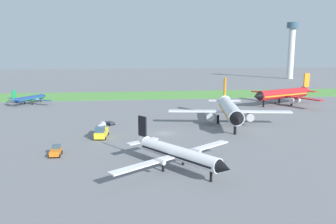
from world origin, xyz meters
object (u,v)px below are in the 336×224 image
(baggage_cart_near_gate, at_px, (110,123))
(airplane_taxiing_turboprop, at_px, (29,98))
(pushback_tug_midfield, at_px, (56,151))
(airplane_parked_jet_far, at_px, (284,94))
(airplane_midfield_jet, at_px, (230,109))
(airplane_foreground_turboprop, at_px, (176,153))
(fuel_truck_by_runway, at_px, (101,131))
(control_tower, at_px, (291,46))

(baggage_cart_near_gate, bearing_deg, airplane_taxiing_turboprop, 177.24)
(pushback_tug_midfield, bearing_deg, airplane_parked_jet_far, -53.95)
(airplane_midfield_jet, height_order, pushback_tug_midfield, airplane_midfield_jet)
(airplane_parked_jet_far, relative_size, airplane_midfield_jet, 0.90)
(airplane_foreground_turboprop, distance_m, baggage_cart_near_gate, 38.97)
(airplane_midfield_jet, bearing_deg, fuel_truck_by_runway, -63.47)
(control_tower, bearing_deg, airplane_taxiing_turboprop, -146.88)
(airplane_parked_jet_far, bearing_deg, baggage_cart_near_gate, -0.42)
(baggage_cart_near_gate, distance_m, fuel_truck_by_runway, 13.45)
(airplane_midfield_jet, relative_size, fuel_truck_by_runway, 4.93)
(airplane_parked_jet_far, distance_m, control_tower, 126.88)
(pushback_tug_midfield, distance_m, control_tower, 211.28)
(airplane_foreground_turboprop, bearing_deg, control_tower, 112.78)
(airplane_midfield_jet, relative_size, control_tower, 0.85)
(airplane_foreground_turboprop, xyz_separation_m, pushback_tug_midfield, (-21.85, 10.32, -1.98))
(airplane_taxiing_turboprop, relative_size, airplane_midfield_jet, 0.56)
(airplane_taxiing_turboprop, height_order, pushback_tug_midfield, airplane_taxiing_turboprop)
(airplane_foreground_turboprop, height_order, fuel_truck_by_runway, airplane_foreground_turboprop)
(airplane_taxiing_turboprop, xyz_separation_m, control_tower, (151.74, 98.98, 20.61))
(airplane_midfield_jet, xyz_separation_m, fuel_truck_by_runway, (-33.63, -9.91, -2.64))
(fuel_truck_by_runway, bearing_deg, airplane_taxiing_turboprop, -145.44)
(airplane_parked_jet_far, xyz_separation_m, control_tower, (57.68, 111.43, 18.82))
(airplane_midfield_jet, height_order, control_tower, control_tower)
(pushback_tug_midfield, bearing_deg, airplane_midfield_jet, -61.94)
(airplane_foreground_turboprop, height_order, control_tower, control_tower)
(airplane_foreground_turboprop, height_order, airplane_parked_jet_far, airplane_parked_jet_far)
(airplane_parked_jet_far, relative_size, airplane_taxiing_turboprop, 1.62)
(airplane_foreground_turboprop, relative_size, fuel_truck_by_runway, 3.34)
(airplane_midfield_jet, bearing_deg, baggage_cart_near_gate, -85.96)
(fuel_truck_by_runway, bearing_deg, pushback_tug_midfield, -25.45)
(airplane_foreground_turboprop, height_order, airplane_midfield_jet, airplane_midfield_jet)
(baggage_cart_near_gate, bearing_deg, airplane_midfield_jet, 43.16)
(airplane_parked_jet_far, bearing_deg, control_tower, -141.65)
(airplane_taxiing_turboprop, bearing_deg, pushback_tug_midfield, -132.23)
(airplane_taxiing_turboprop, height_order, control_tower, control_tower)
(airplane_midfield_jet, distance_m, baggage_cart_near_gate, 32.69)
(control_tower, bearing_deg, fuel_truck_by_runway, -128.58)
(baggage_cart_near_gate, bearing_deg, airplane_parked_jet_far, 73.08)
(fuel_truck_by_runway, bearing_deg, airplane_foreground_turboprop, 36.28)
(airplane_parked_jet_far, xyz_separation_m, airplane_midfield_jet, (-30.34, -31.15, 0.20))
(airplane_parked_jet_far, bearing_deg, fuel_truck_by_runway, 8.41)
(airplane_parked_jet_far, bearing_deg, airplane_midfield_jet, 21.47)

